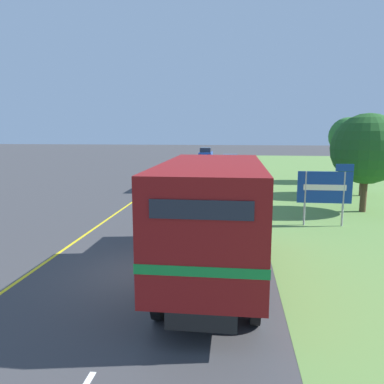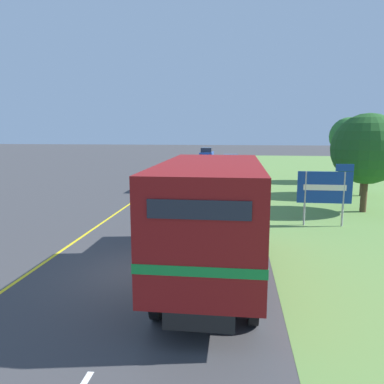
{
  "view_description": "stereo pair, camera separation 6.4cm",
  "coord_description": "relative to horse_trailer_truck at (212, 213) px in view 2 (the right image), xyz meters",
  "views": [
    {
      "loc": [
        2.48,
        -10.71,
        4.3
      ],
      "look_at": [
        0.3,
        7.9,
        1.2
      ],
      "focal_mm": 35.0,
      "sensor_mm": 36.0,
      "label": 1
    },
    {
      "loc": [
        2.54,
        -10.71,
        4.3
      ],
      "look_at": [
        0.3,
        7.9,
        1.2
      ],
      "focal_mm": 35.0,
      "sensor_mm": 36.0,
      "label": 2
    }
  ],
  "objects": [
    {
      "name": "centre_dash_mid_a",
      "position": [
        -1.87,
        7.32,
        -1.95
      ],
      "size": [
        0.12,
        2.6,
        0.01
      ],
      "primitive_type": "cube",
      "color": "white",
      "rests_on": "ground"
    },
    {
      "name": "centre_dash_farthest",
      "position": [
        -1.87,
        27.12,
        -1.95
      ],
      "size": [
        0.12,
        2.6,
        0.01
      ],
      "primitive_type": "cube",
      "color": "white",
      "rests_on": "ground"
    },
    {
      "name": "edge_line_yellow",
      "position": [
        -5.57,
        19.71,
        -1.95
      ],
      "size": [
        0.12,
        70.3,
        0.01
      ],
      "primitive_type": "cube",
      "color": "yellow",
      "rests_on": "ground"
    },
    {
      "name": "highway_sign",
      "position": [
        4.65,
        6.73,
        -0.22
      ],
      "size": [
        2.4,
        0.09,
        2.83
      ],
      "color": "#9E9EA3",
      "rests_on": "ground"
    },
    {
      "name": "centre_dash_far",
      "position": [
        -1.87,
        20.52,
        -1.95
      ],
      "size": [
        0.12,
        2.6,
        0.01
      ],
      "primitive_type": "cube",
      "color": "white",
      "rests_on": "ground"
    },
    {
      "name": "roadside_tree_mid",
      "position": [
        8.93,
        15.18,
        1.36
      ],
      "size": [
        3.65,
        3.65,
        5.15
      ],
      "color": "#4C3823",
      "rests_on": "ground"
    },
    {
      "name": "ground_plane",
      "position": [
        -1.87,
        0.27,
        -1.96
      ],
      "size": [
        200.0,
        200.0,
        0.0
      ],
      "primitive_type": "plane",
      "color": "#3D3D3F"
    },
    {
      "name": "centre_dash_near",
      "position": [
        -1.87,
        0.72,
        -1.95
      ],
      "size": [
        0.12,
        2.6,
        0.01
      ],
      "primitive_type": "cube",
      "color": "white",
      "rests_on": "ground"
    },
    {
      "name": "horse_trailer_truck",
      "position": [
        0.0,
        0.0,
        0.0
      ],
      "size": [
        2.56,
        8.35,
        3.48
      ],
      "color": "black",
      "rests_on": "ground"
    },
    {
      "name": "grass_shoulder",
      "position": [
        11.83,
        19.71,
        -1.95
      ],
      "size": [
        20.0,
        70.3,
        0.01
      ],
      "primitive_type": "cube",
      "color": "#608942",
      "rests_on": "ground"
    },
    {
      "name": "lead_car_red_ahead",
      "position": [
        0.0,
        29.73,
        -1.05
      ],
      "size": [
        1.8,
        3.87,
        1.78
      ],
      "color": "black",
      "rests_on": "ground"
    },
    {
      "name": "centre_dash_mid_b",
      "position": [
        -1.87,
        13.92,
        -1.95
      ],
      "size": [
        0.12,
        2.6,
        0.01
      ],
      "primitive_type": "cube",
      "color": "white",
      "rests_on": "ground"
    },
    {
      "name": "lead_car_white",
      "position": [
        -3.68,
        16.02,
        -0.92
      ],
      "size": [
        1.8,
        4.51,
        2.09
      ],
      "color": "black",
      "rests_on": "ground"
    },
    {
      "name": "lead_car_blue_ahead",
      "position": [
        -3.8,
        44.81,
        -1.04
      ],
      "size": [
        1.8,
        4.54,
        1.79
      ],
      "color": "black",
      "rests_on": "ground"
    },
    {
      "name": "roadside_tree_far",
      "position": [
        9.81,
        22.05,
        1.82
      ],
      "size": [
        3.14,
        3.14,
        5.37
      ],
      "color": "#4C3823",
      "rests_on": "ground"
    },
    {
      "name": "roadside_tree_near",
      "position": [
        7.39,
        10.03,
        1.38
      ],
      "size": [
        3.68,
        3.68,
        5.18
      ],
      "color": "#4C3823",
      "rests_on": "ground"
    }
  ]
}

